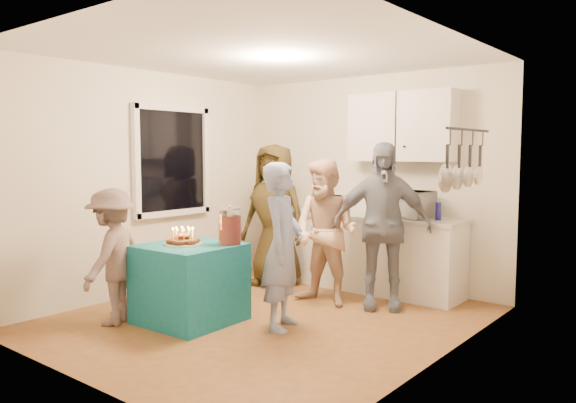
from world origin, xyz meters
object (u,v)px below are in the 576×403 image
Objects in this scene: counter at (371,254)px; woman_back_right at (381,226)px; woman_back_center at (326,232)px; woman_back_left at (274,215)px; microwave at (407,204)px; man_birthday at (283,246)px; party_table at (190,283)px; punch_jar at (230,227)px; child_near_left at (112,257)px.

woman_back_right is (0.49, -0.63, 0.45)m from counter.
woman_back_center is 0.60m from woman_back_right.
woman_back_left reaches higher than counter.
microwave is (0.46, 0.00, 0.63)m from counter.
woman_back_left is at bearing -156.44° from microwave.
woman_back_center is at bearing -115.66° from microwave.
microwave is at bearing 10.63° from woman_back_left.
microwave is 0.32× the size of woman_back_right.
man_birthday is 0.89× the size of woman_back_right.
woman_back_left is at bearing 20.77° from man_birthday.
man_birthday reaches higher than counter.
woman_back_right reaches higher than counter.
woman_back_center is (0.68, 1.34, 0.41)m from party_table.
woman_back_left is (-0.35, 1.69, 0.50)m from party_table.
punch_jar is 1.15m from woman_back_center.
party_table is 0.65× the size of child_near_left.
punch_jar is (0.29, 0.26, 0.55)m from party_table.
microwave is at bearing 61.83° from party_table.
woman_back_center is at bearing 63.23° from party_table.
child_near_left reaches higher than party_table.
child_near_left is at bearing -135.69° from party_table.
punch_jar is at bearing -110.65° from woman_back_center.
party_table is 0.48× the size of woman_back_right.
man_birthday is at bearing -96.36° from microwave.
microwave is 3.26m from child_near_left.
woman_back_center is (-0.51, -0.88, -0.27)m from microwave.
punch_jar reaches higher than counter.
punch_jar reaches higher than party_table.
counter is at bearing 128.84° from child_near_left.
woman_back_left is at bearing -153.80° from counter.
woman_back_center reaches higher than punch_jar.
woman_back_right is at bearing -52.38° from counter.
child_near_left is (-0.18, -2.21, -0.22)m from woman_back_left.
party_table is 1.02m from man_birthday.
woman_back_right is 2.74m from child_near_left.
microwave is at bearing 121.38° from child_near_left.
woman_back_right is (0.38, 1.18, 0.10)m from man_birthday.
punch_jar is (-0.44, -1.96, 0.50)m from counter.
microwave reaches higher than counter.
counter is at bearing -18.39° from man_birthday.
punch_jar is 1.62m from woman_back_right.
microwave is 0.35× the size of woman_back_center.
woman_back_right is at bearing -39.51° from man_birthday.
counter is 1.41× the size of man_birthday.
counter reaches higher than party_table.
woman_back_right reaches higher than party_table.
woman_back_left is at bearing 145.79° from woman_back_right.
counter is 1.68× the size of child_near_left.
child_near_left is at bearing -117.52° from microwave.
microwave is 1.87m from man_birthday.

